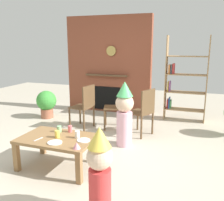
# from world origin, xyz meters

# --- Properties ---
(ground_plane) EXTENTS (12.00, 12.00, 0.00)m
(ground_plane) POSITION_xyz_m (0.00, 0.00, 0.00)
(ground_plane) COLOR #BCB29E
(brick_fireplace_feature) EXTENTS (2.20, 0.28, 2.40)m
(brick_fireplace_feature) POSITION_xyz_m (-0.74, 2.60, 1.19)
(brick_fireplace_feature) COLOR brown
(brick_fireplace_feature) RESTS_ON ground_plane
(bookshelf) EXTENTS (0.90, 0.28, 1.90)m
(bookshelf) POSITION_xyz_m (1.13, 2.40, 0.89)
(bookshelf) COLOR #9E7A51
(bookshelf) RESTS_ON ground_plane
(coffee_table) EXTENTS (1.04, 0.69, 0.44)m
(coffee_table) POSITION_xyz_m (-0.32, -0.52, 0.38)
(coffee_table) COLOR olive
(coffee_table) RESTS_ON ground_plane
(paper_cup_near_left) EXTENTS (0.06, 0.06, 0.09)m
(paper_cup_near_left) POSITION_xyz_m (-0.42, -0.33, 0.49)
(paper_cup_near_left) COLOR #8CD18C
(paper_cup_near_left) RESTS_ON coffee_table
(paper_cup_near_right) EXTENTS (0.07, 0.07, 0.10)m
(paper_cup_near_right) POSITION_xyz_m (-0.32, -0.53, 0.49)
(paper_cup_near_right) COLOR #F2CC4C
(paper_cup_near_right) RESTS_ON coffee_table
(paper_cup_center) EXTENTS (0.07, 0.07, 0.10)m
(paper_cup_center) POSITION_xyz_m (-0.05, -0.46, 0.49)
(paper_cup_center) COLOR silver
(paper_cup_center) RESTS_ON coffee_table
(paper_cup_far_left) EXTENTS (0.06, 0.06, 0.10)m
(paper_cup_far_left) POSITION_xyz_m (-0.26, -0.28, 0.49)
(paper_cup_far_left) COLOR #E5666B
(paper_cup_far_left) RESTS_ON coffee_table
(paper_plate_front) EXTENTS (0.18, 0.18, 0.01)m
(paper_plate_front) POSITION_xyz_m (0.07, -0.52, 0.45)
(paper_plate_front) COLOR white
(paper_plate_front) RESTS_ON coffee_table
(paper_plate_rear) EXTENTS (0.19, 0.19, 0.01)m
(paper_plate_rear) POSITION_xyz_m (-0.25, -0.71, 0.45)
(paper_plate_rear) COLOR white
(paper_plate_rear) RESTS_ON coffee_table
(birthday_cake_slice) EXTENTS (0.10, 0.10, 0.08)m
(birthday_cake_slice) POSITION_xyz_m (0.11, -0.78, 0.48)
(birthday_cake_slice) COLOR pink
(birthday_cake_slice) RESTS_ON coffee_table
(table_fork) EXTENTS (0.05, 0.15, 0.01)m
(table_fork) POSITION_xyz_m (-0.53, -0.68, 0.45)
(table_fork) COLOR silver
(table_fork) RESTS_ON coffee_table
(child_with_cone_hat) EXTENTS (0.26, 0.26, 0.94)m
(child_with_cone_hat) POSITION_xyz_m (0.62, -1.27, 0.50)
(child_with_cone_hat) COLOR #D13838
(child_with_cone_hat) RESTS_ON ground_plane
(child_in_pink) EXTENTS (0.31, 0.31, 1.11)m
(child_in_pink) POSITION_xyz_m (0.33, 0.53, 0.59)
(child_in_pink) COLOR #EAB2C6
(child_in_pink) RESTS_ON ground_plane
(dining_chair_left) EXTENTS (0.46, 0.46, 0.90)m
(dining_chair_left) POSITION_xyz_m (-0.69, 1.13, 0.51)
(dining_chair_left) COLOR brown
(dining_chair_left) RESTS_ON ground_plane
(dining_chair_middle) EXTENTS (0.50, 0.50, 0.90)m
(dining_chair_middle) POSITION_xyz_m (-0.05, 1.35, 0.51)
(dining_chair_middle) COLOR brown
(dining_chair_middle) RESTS_ON ground_plane
(dining_chair_right) EXTENTS (0.53, 0.53, 0.90)m
(dining_chair_right) POSITION_xyz_m (0.53, 1.11, 0.51)
(dining_chair_right) COLOR brown
(dining_chair_right) RESTS_ON ground_plane
(potted_plant_short) EXTENTS (0.46, 0.46, 0.65)m
(potted_plant_short) POSITION_xyz_m (-1.88, 1.49, 0.37)
(potted_plant_short) COLOR #9E5B42
(potted_plant_short) RESTS_ON ground_plane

